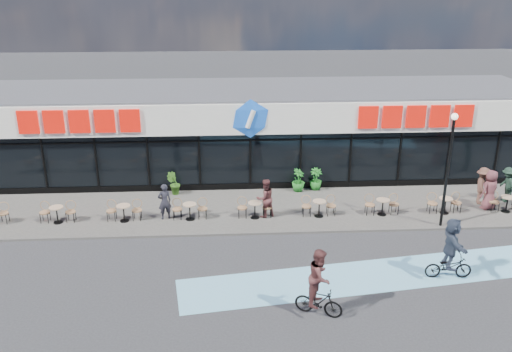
{
  "coord_description": "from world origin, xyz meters",
  "views": [
    {
      "loc": [
        -1.18,
        -18.3,
        10.25
      ],
      "look_at": [
        0.08,
        3.5,
        2.09
      ],
      "focal_mm": 38.0,
      "sensor_mm": 36.0,
      "label": 1
    }
  ],
  "objects_px": {
    "potted_plant_mid": "(298,180)",
    "patron_right": "(265,198)",
    "pedestrian_c": "(490,190)",
    "pedestrian_a": "(507,184)",
    "cyclist_a": "(451,251)",
    "potted_plant_left": "(174,183)",
    "patron_left": "(165,201)",
    "potted_plant_right": "(316,179)",
    "pedestrian_b": "(482,186)",
    "lamp_post": "(449,160)"
  },
  "relations": [
    {
      "from": "patron_left",
      "to": "potted_plant_left",
      "type": "bearing_deg",
      "value": -113.75
    },
    {
      "from": "potted_plant_left",
      "to": "patron_left",
      "type": "relative_size",
      "value": 0.69
    },
    {
      "from": "potted_plant_right",
      "to": "pedestrian_a",
      "type": "xyz_separation_m",
      "value": [
        8.76,
        -2.01,
        0.29
      ]
    },
    {
      "from": "lamp_post",
      "to": "patron_right",
      "type": "height_order",
      "value": "lamp_post"
    },
    {
      "from": "lamp_post",
      "to": "potted_plant_mid",
      "type": "xyz_separation_m",
      "value": [
        -5.61,
        4.28,
        -2.38
      ]
    },
    {
      "from": "pedestrian_c",
      "to": "cyclist_a",
      "type": "relative_size",
      "value": 0.81
    },
    {
      "from": "pedestrian_c",
      "to": "cyclist_a",
      "type": "bearing_deg",
      "value": 29.75
    },
    {
      "from": "potted_plant_left",
      "to": "potted_plant_right",
      "type": "bearing_deg",
      "value": 1.89
    },
    {
      "from": "pedestrian_a",
      "to": "potted_plant_left",
      "type": "bearing_deg",
      "value": -94.13
    },
    {
      "from": "lamp_post",
      "to": "potted_plant_left",
      "type": "distance_m",
      "value": 12.71
    },
    {
      "from": "patron_left",
      "to": "cyclist_a",
      "type": "distance_m",
      "value": 11.9
    },
    {
      "from": "potted_plant_mid",
      "to": "patron_right",
      "type": "height_order",
      "value": "patron_right"
    },
    {
      "from": "cyclist_a",
      "to": "pedestrian_b",
      "type": "bearing_deg",
      "value": 57.14
    },
    {
      "from": "patron_right",
      "to": "pedestrian_a",
      "type": "bearing_deg",
      "value": 161.89
    },
    {
      "from": "lamp_post",
      "to": "cyclist_a",
      "type": "relative_size",
      "value": 2.13
    },
    {
      "from": "lamp_post",
      "to": "patron_left",
      "type": "bearing_deg",
      "value": 173.43
    },
    {
      "from": "potted_plant_mid",
      "to": "potted_plant_right",
      "type": "bearing_deg",
      "value": 9.63
    },
    {
      "from": "potted_plant_mid",
      "to": "pedestrian_c",
      "type": "relative_size",
      "value": 0.61
    },
    {
      "from": "potted_plant_mid",
      "to": "cyclist_a",
      "type": "relative_size",
      "value": 0.49
    },
    {
      "from": "pedestrian_b",
      "to": "cyclist_a",
      "type": "distance_m",
      "value": 7.46
    },
    {
      "from": "potted_plant_mid",
      "to": "cyclist_a",
      "type": "distance_m",
      "value": 9.39
    },
    {
      "from": "potted_plant_mid",
      "to": "cyclist_a",
      "type": "height_order",
      "value": "cyclist_a"
    },
    {
      "from": "potted_plant_right",
      "to": "potted_plant_left",
      "type": "bearing_deg",
      "value": -178.11
    },
    {
      "from": "pedestrian_a",
      "to": "cyclist_a",
      "type": "xyz_separation_m",
      "value": [
        -5.35,
        -6.48,
        0.14
      ]
    },
    {
      "from": "patron_left",
      "to": "pedestrian_c",
      "type": "distance_m",
      "value": 14.71
    },
    {
      "from": "potted_plant_mid",
      "to": "potted_plant_left",
      "type": "bearing_deg",
      "value": -179.25
    },
    {
      "from": "potted_plant_left",
      "to": "pedestrian_c",
      "type": "bearing_deg",
      "value": -10.15
    },
    {
      "from": "patron_right",
      "to": "potted_plant_left",
      "type": "bearing_deg",
      "value": -57.2
    },
    {
      "from": "lamp_post",
      "to": "potted_plant_left",
      "type": "bearing_deg",
      "value": 160.32
    },
    {
      "from": "potted_plant_mid",
      "to": "pedestrian_a",
      "type": "distance_m",
      "value": 9.84
    },
    {
      "from": "patron_right",
      "to": "pedestrian_c",
      "type": "height_order",
      "value": "pedestrian_c"
    },
    {
      "from": "lamp_post",
      "to": "pedestrian_c",
      "type": "height_order",
      "value": "lamp_post"
    },
    {
      "from": "patron_left",
      "to": "pedestrian_b",
      "type": "height_order",
      "value": "pedestrian_b"
    },
    {
      "from": "potted_plant_mid",
      "to": "potted_plant_right",
      "type": "distance_m",
      "value": 0.91
    },
    {
      "from": "patron_left",
      "to": "patron_right",
      "type": "relative_size",
      "value": 0.93
    },
    {
      "from": "patron_right",
      "to": "pedestrian_c",
      "type": "bearing_deg",
      "value": 157.94
    },
    {
      "from": "patron_left",
      "to": "pedestrian_b",
      "type": "bearing_deg",
      "value": 162.5
    },
    {
      "from": "potted_plant_mid",
      "to": "pedestrian_a",
      "type": "height_order",
      "value": "pedestrian_a"
    },
    {
      "from": "patron_left",
      "to": "pedestrian_b",
      "type": "relative_size",
      "value": 0.92
    },
    {
      "from": "potted_plant_left",
      "to": "potted_plant_right",
      "type": "distance_m",
      "value": 7.04
    },
    {
      "from": "potted_plant_left",
      "to": "potted_plant_mid",
      "type": "bearing_deg",
      "value": 0.75
    },
    {
      "from": "lamp_post",
      "to": "pedestrian_c",
      "type": "relative_size",
      "value": 2.64
    },
    {
      "from": "potted_plant_right",
      "to": "cyclist_a",
      "type": "distance_m",
      "value": 9.16
    },
    {
      "from": "potted_plant_left",
      "to": "potted_plant_right",
      "type": "height_order",
      "value": "potted_plant_left"
    },
    {
      "from": "patron_left",
      "to": "patron_right",
      "type": "bearing_deg",
      "value": 158.93
    },
    {
      "from": "potted_plant_left",
      "to": "cyclist_a",
      "type": "bearing_deg",
      "value": -38.33
    },
    {
      "from": "pedestrian_a",
      "to": "lamp_post",
      "type": "bearing_deg",
      "value": -56.77
    },
    {
      "from": "patron_right",
      "to": "pedestrian_b",
      "type": "height_order",
      "value": "pedestrian_b"
    },
    {
      "from": "pedestrian_c",
      "to": "potted_plant_left",
      "type": "bearing_deg",
      "value": -34.3
    },
    {
      "from": "pedestrian_c",
      "to": "cyclist_a",
      "type": "distance_m",
      "value": 6.99
    }
  ]
}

